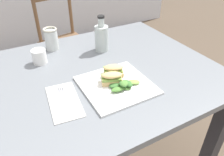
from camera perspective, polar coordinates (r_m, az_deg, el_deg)
dining_table at (r=1.18m, az=-2.15°, el=-3.05°), size 1.12×0.94×0.74m
chair_wooden_far at (r=2.12m, az=-12.28°, el=9.19°), size 0.46×0.46×0.87m
plate_lunch at (r=0.98m, az=1.13°, el=-1.88°), size 0.30×0.30×0.01m
sandwich_half_front at (r=0.97m, az=0.08°, el=0.07°), size 0.10×0.09×0.06m
sandwich_half_back at (r=1.03m, az=0.28°, el=2.16°), size 0.10×0.09×0.06m
salad_mixed_greens at (r=0.95m, az=2.90°, el=-1.76°), size 0.16×0.09×0.04m
napkin_folded at (r=0.92m, az=-12.38°, el=-5.89°), size 0.15×0.25×0.00m
fork_on_napkin at (r=0.93m, az=-12.61°, el=-5.07°), size 0.04×0.19×0.00m
bottle_cold_brew at (r=1.26m, az=-2.73°, el=10.12°), size 0.08×0.08×0.20m
mason_jar_iced_tea at (r=1.32m, az=-15.52°, el=9.53°), size 0.08×0.08×0.13m
cup_extra_side at (r=1.20m, az=-18.43°, el=5.34°), size 0.07×0.07×0.08m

